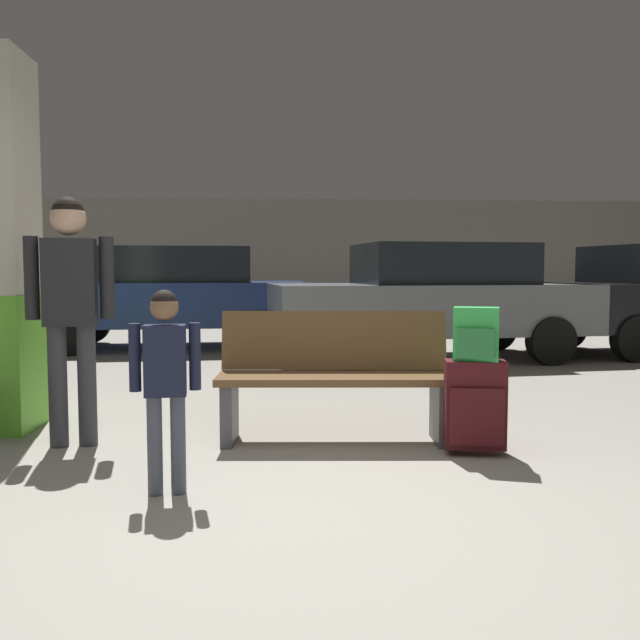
{
  "coord_description": "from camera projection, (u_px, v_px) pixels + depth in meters",
  "views": [
    {
      "loc": [
        -0.07,
        -3.18,
        1.18
      ],
      "look_at": [
        0.19,
        1.3,
        0.85
      ],
      "focal_mm": 38.46,
      "sensor_mm": 36.0,
      "label": 1
    }
  ],
  "objects": [
    {
      "name": "adult",
      "position": [
        70.0,
        294.0,
        4.52
      ],
      "size": [
        0.56,
        0.24,
        1.66
      ],
      "color": "#38383D",
      "rests_on": "ground_plane"
    },
    {
      "name": "parked_car_near",
      "position": [
        432.0,
        298.0,
        8.98
      ],
      "size": [
        4.28,
        2.19,
        1.51
      ],
      "color": "slate",
      "rests_on": "ground_plane"
    },
    {
      "name": "bench",
      "position": [
        335.0,
        376.0,
        4.74
      ],
      "size": [
        1.63,
        0.61,
        0.89
      ],
      "color": "brown",
      "rests_on": "ground_plane"
    },
    {
      "name": "backpack_bright",
      "position": [
        476.0,
        335.0,
        4.33
      ],
      "size": [
        0.31,
        0.26,
        0.34
      ],
      "color": "green",
      "rests_on": "suitcase"
    },
    {
      "name": "child",
      "position": [
        165.0,
        369.0,
        3.57
      ],
      "size": [
        0.37,
        0.21,
        1.08
      ],
      "color": "#4C5160",
      "rests_on": "ground_plane"
    },
    {
      "name": "ground_plane",
      "position": [
        288.0,
        386.0,
        7.25
      ],
      "size": [
        18.0,
        18.0,
        0.1
      ],
      "primitive_type": "cube",
      "color": "gray"
    },
    {
      "name": "parked_car_far",
      "position": [
        171.0,
        294.0,
        10.31
      ],
      "size": [
        4.22,
        2.05,
        1.51
      ],
      "color": "navy",
      "rests_on": "ground_plane"
    },
    {
      "name": "suitcase",
      "position": [
        475.0,
        405.0,
        4.37
      ],
      "size": [
        0.41,
        0.28,
        0.6
      ],
      "color": "#471419",
      "rests_on": "ground_plane"
    },
    {
      "name": "garage_back_wall",
      "position": [
        284.0,
        260.0,
        15.96
      ],
      "size": [
        18.0,
        0.12,
        2.8
      ],
      "primitive_type": "cube",
      "color": "gray",
      "rests_on": "ground_plane"
    }
  ]
}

